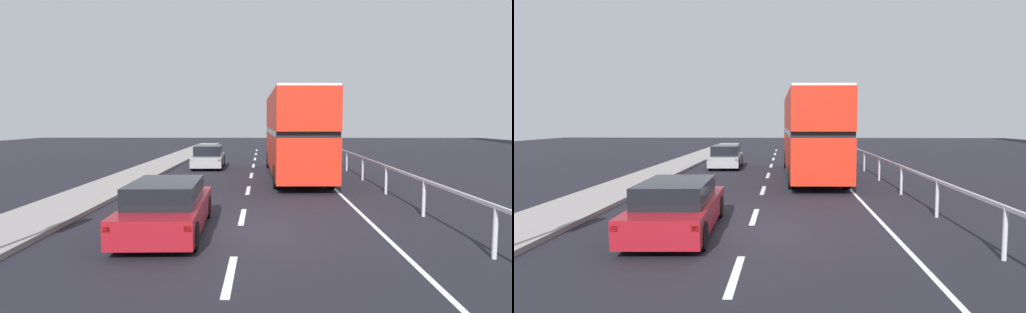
# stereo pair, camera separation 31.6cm
# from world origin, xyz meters

# --- Properties ---
(ground_plane) EXTENTS (73.89, 120.00, 0.10)m
(ground_plane) POSITION_xyz_m (0.00, 0.00, -0.05)
(ground_plane) COLOR black
(near_sidewalk_kerb) EXTENTS (2.28, 80.00, 0.14)m
(near_sidewalk_kerb) POSITION_xyz_m (-5.81, 0.00, 0.07)
(near_sidewalk_kerb) COLOR gray
(near_sidewalk_kerb) RESTS_ON ground
(lane_paint_markings) EXTENTS (3.72, 46.00, 0.01)m
(lane_paint_markings) POSITION_xyz_m (2.21, 8.76, 0.00)
(lane_paint_markings) COLOR silver
(lane_paint_markings) RESTS_ON ground
(bridge_side_railing) EXTENTS (0.10, 42.00, 1.12)m
(bridge_side_railing) POSITION_xyz_m (5.33, 9.00, 0.91)
(bridge_side_railing) COLOR #B7B1C0
(bridge_side_railing) RESTS_ON ground
(double_decker_bus_red) EXTENTS (2.77, 11.03, 4.22)m
(double_decker_bus_red) POSITION_xyz_m (2.19, 10.34, 2.27)
(double_decker_bus_red) COLOR red
(double_decker_bus_red) RESTS_ON ground
(hatchback_car_near) EXTENTS (2.02, 4.61, 1.33)m
(hatchback_car_near) POSITION_xyz_m (-1.80, -0.52, 0.64)
(hatchback_car_near) COLOR maroon
(hatchback_car_near) RESTS_ON ground
(sedan_car_ahead) EXTENTS (1.93, 4.09, 1.36)m
(sedan_car_ahead) POSITION_xyz_m (-2.67, 14.18, 0.65)
(sedan_car_ahead) COLOR gray
(sedan_car_ahead) RESTS_ON ground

